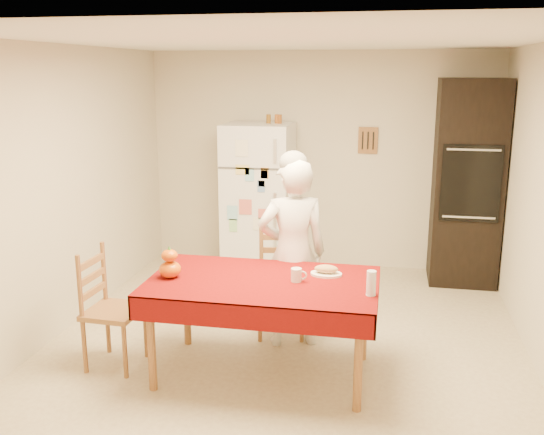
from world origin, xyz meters
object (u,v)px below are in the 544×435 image
(coffee_mug, at_px, (296,275))
(wine_glass, at_px, (371,283))
(bread_plate, at_px, (326,274))
(refrigerator, at_px, (259,198))
(dining_table, at_px, (263,289))
(pumpkin_lower, at_px, (170,269))
(seated_woman, at_px, (293,254))
(oven_cabinet, at_px, (467,183))
(chair_far, at_px, (281,277))
(chair_left, at_px, (106,304))

(coffee_mug, distance_m, wine_glass, 0.58)
(coffee_mug, relative_size, bread_plate, 0.42)
(refrigerator, distance_m, dining_table, 2.53)
(pumpkin_lower, bearing_deg, seated_woman, 38.71)
(oven_cabinet, height_order, dining_table, oven_cabinet)
(refrigerator, height_order, bread_plate, refrigerator)
(dining_table, relative_size, pumpkin_lower, 10.15)
(dining_table, height_order, coffee_mug, coffee_mug)
(dining_table, distance_m, wine_glass, 0.83)
(dining_table, relative_size, bread_plate, 7.08)
(oven_cabinet, xyz_separation_m, chair_far, (-1.72, -1.69, -0.59))
(refrigerator, distance_m, chair_left, 2.64)
(refrigerator, relative_size, pumpkin_lower, 10.15)
(chair_left, bearing_deg, oven_cabinet, -45.88)
(seated_woman, height_order, wine_glass, seated_woman)
(chair_left, bearing_deg, wine_glass, -89.54)
(chair_left, bearing_deg, coffee_mug, -83.61)
(dining_table, height_order, chair_left, chair_left)
(chair_left, distance_m, coffee_mug, 1.52)
(chair_far, xyz_separation_m, coffee_mug, (0.26, -0.80, 0.30))
(chair_left, bearing_deg, chair_far, -51.24)
(oven_cabinet, relative_size, pumpkin_lower, 13.14)
(seated_woman, relative_size, bread_plate, 6.65)
(dining_table, distance_m, coffee_mug, 0.28)
(refrigerator, height_order, oven_cabinet, oven_cabinet)
(oven_cabinet, xyz_separation_m, chair_left, (-2.94, -2.58, -0.59))
(oven_cabinet, relative_size, wine_glass, 12.50)
(refrigerator, distance_m, wine_glass, 2.96)
(chair_far, distance_m, wine_glass, 1.31)
(refrigerator, relative_size, bread_plate, 7.08)
(chair_left, bearing_deg, pumpkin_lower, -87.26)
(dining_table, xyz_separation_m, seated_woman, (0.13, 0.59, 0.11))
(oven_cabinet, distance_m, pumpkin_lower, 3.54)
(chair_left, xyz_separation_m, seated_woman, (1.36, 0.66, 0.29))
(dining_table, bearing_deg, refrigerator, 103.06)
(refrigerator, height_order, seated_woman, refrigerator)
(pumpkin_lower, height_order, wine_glass, wine_glass)
(oven_cabinet, bearing_deg, dining_table, -124.26)
(oven_cabinet, height_order, seated_woman, oven_cabinet)
(chair_left, relative_size, wine_glass, 5.40)
(dining_table, bearing_deg, oven_cabinet, 55.74)
(oven_cabinet, distance_m, chair_far, 2.48)
(oven_cabinet, xyz_separation_m, pumpkin_lower, (-2.40, -2.58, -0.28))
(oven_cabinet, relative_size, chair_left, 2.32)
(chair_far, bearing_deg, wine_glass, -60.07)
(coffee_mug, bearing_deg, bread_plate, 42.21)
(refrigerator, distance_m, chair_far, 1.77)
(seated_woman, xyz_separation_m, wine_glass, (0.67, -0.74, 0.05))
(coffee_mug, relative_size, pumpkin_lower, 0.60)
(chair_left, distance_m, seated_woman, 1.54)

